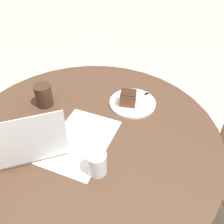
# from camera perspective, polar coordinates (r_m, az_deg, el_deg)

# --- Properties ---
(ground_plane) EXTENTS (12.00, 12.00, 0.00)m
(ground_plane) POSITION_cam_1_polar(r_m,az_deg,el_deg) (1.77, -3.57, -22.17)
(ground_plane) COLOR #B7AD9E
(dining_table) EXTENTS (1.16, 1.16, 0.75)m
(dining_table) POSITION_cam_1_polar(r_m,az_deg,el_deg) (1.26, -4.70, -9.80)
(dining_table) COLOR #4C3323
(dining_table) RESTS_ON ground_plane
(paper_document) EXTENTS (0.37, 0.26, 0.00)m
(paper_document) POSITION_cam_1_polar(r_m,az_deg,el_deg) (1.13, -6.92, -6.35)
(paper_document) COLOR white
(paper_document) RESTS_ON dining_table
(plate) EXTENTS (0.23, 0.23, 0.01)m
(plate) POSITION_cam_1_polar(r_m,az_deg,el_deg) (1.30, 4.49, 1.98)
(plate) COLOR white
(plate) RESTS_ON dining_table
(cake_slice) EXTENTS (0.07, 0.08, 0.07)m
(cake_slice) POSITION_cam_1_polar(r_m,az_deg,el_deg) (1.27, 3.54, 3.06)
(cake_slice) COLOR brown
(cake_slice) RESTS_ON plate
(fork) EXTENTS (0.15, 0.11, 0.00)m
(fork) POSITION_cam_1_polar(r_m,az_deg,el_deg) (1.32, 5.83, 3.05)
(fork) COLOR silver
(fork) RESTS_ON plate
(coffee_glass) EXTENTS (0.08, 0.08, 0.11)m
(coffee_glass) POSITION_cam_1_polar(r_m,az_deg,el_deg) (1.31, -14.66, 3.55)
(coffee_glass) COLOR #3D2619
(coffee_glass) RESTS_ON dining_table
(water_glass) EXTENTS (0.08, 0.08, 0.10)m
(water_glass) POSITION_cam_1_polar(r_m,az_deg,el_deg) (0.99, -3.35, -11.02)
(water_glass) COLOR silver
(water_glass) RESTS_ON dining_table
(laptop) EXTENTS (0.35, 0.37, 0.24)m
(laptop) POSITION_cam_1_polar(r_m,az_deg,el_deg) (1.11, -17.98, -6.44)
(laptop) COLOR silver
(laptop) RESTS_ON dining_table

